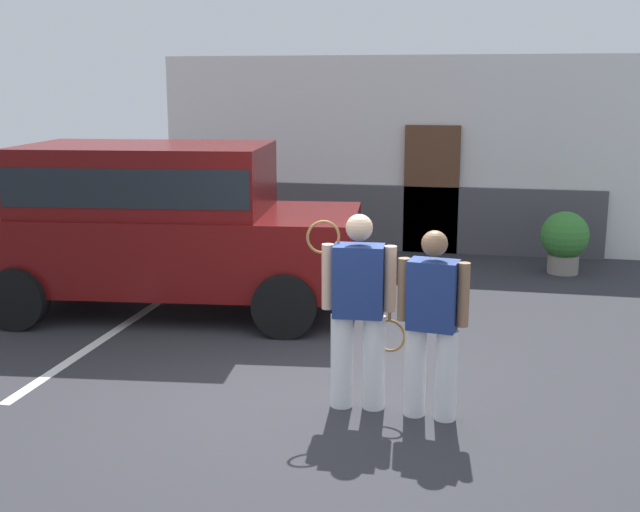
{
  "coord_description": "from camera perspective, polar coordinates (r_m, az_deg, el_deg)",
  "views": [
    {
      "loc": [
        1.48,
        -6.59,
        2.78
      ],
      "look_at": [
        -0.15,
        1.2,
        1.05
      ],
      "focal_mm": 44.99,
      "sensor_mm": 36.0,
      "label": 1
    }
  ],
  "objects": [
    {
      "name": "tennis_player_man",
      "position": [
        6.85,
        2.71,
        -3.74
      ],
      "size": [
        0.77,
        0.29,
        1.71
      ],
      "rotation": [
        0.0,
        0.0,
        3.2
      ],
      "color": "white",
      "rests_on": "ground_plane"
    },
    {
      "name": "house_frontage",
      "position": [
        13.53,
        5.58,
        6.81
      ],
      "size": [
        8.01,
        0.4,
        3.21
      ],
      "color": "white",
      "rests_on": "ground_plane"
    },
    {
      "name": "ground_plane",
      "position": [
        7.31,
        -0.78,
        -10.1
      ],
      "size": [
        40.0,
        40.0,
        0.0
      ],
      "primitive_type": "plane",
      "color": "#2D2D33"
    },
    {
      "name": "parking_stripe_0",
      "position": [
        9.49,
        -14.34,
        -5.16
      ],
      "size": [
        0.12,
        4.4,
        0.01
      ],
      "primitive_type": "cube",
      "color": "silver",
      "rests_on": "ground_plane"
    },
    {
      "name": "parked_suv",
      "position": [
        9.98,
        -11.28,
        2.6
      ],
      "size": [
        4.78,
        2.57,
        2.05
      ],
      "rotation": [
        0.0,
        0.0,
        0.11
      ],
      "color": "#590C0C",
      "rests_on": "ground_plane"
    },
    {
      "name": "tennis_player_woman",
      "position": [
        6.72,
        7.93,
        -4.72
      ],
      "size": [
        0.85,
        0.31,
        1.61
      ],
      "rotation": [
        0.0,
        0.0,
        2.99
      ],
      "color": "white",
      "rests_on": "ground_plane"
    },
    {
      "name": "potted_plant_by_porch",
      "position": [
        12.36,
        17.0,
        1.15
      ],
      "size": [
        0.7,
        0.7,
        0.93
      ],
      "color": "gray",
      "rests_on": "ground_plane"
    }
  ]
}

